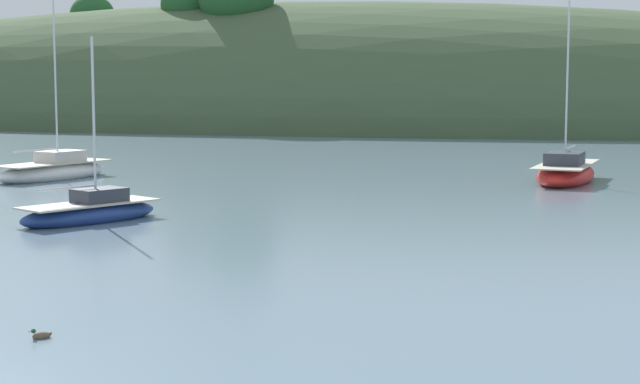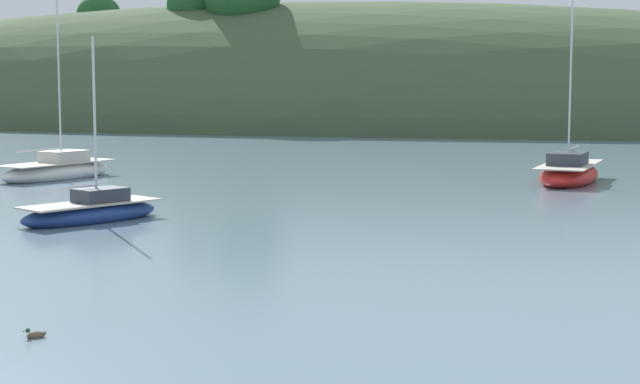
{
  "view_description": "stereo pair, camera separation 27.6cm",
  "coord_description": "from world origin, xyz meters",
  "px_view_note": "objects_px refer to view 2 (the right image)",
  "views": [
    {
      "loc": [
        9.15,
        -11.0,
        4.82
      ],
      "look_at": [
        0.0,
        20.0,
        1.2
      ],
      "focal_mm": 56.77,
      "sensor_mm": 36.0,
      "label": 1
    },
    {
      "loc": [
        9.42,
        -10.92,
        4.82
      ],
      "look_at": [
        0.0,
        20.0,
        1.2
      ],
      "focal_mm": 56.77,
      "sensor_mm": 36.0,
      "label": 2
    }
  ],
  "objects_px": {
    "sailboat_cream_ketch": "(91,212)",
    "sailboat_yellow_far": "(569,173)",
    "sailboat_teal_outer": "(57,170)",
    "duck_lone_left": "(35,335)"
  },
  "relations": [
    {
      "from": "duck_lone_left",
      "to": "sailboat_cream_ketch",
      "type": "bearing_deg",
      "value": 115.88
    },
    {
      "from": "sailboat_cream_ketch",
      "to": "duck_lone_left",
      "type": "distance_m",
      "value": 15.8
    },
    {
      "from": "sailboat_teal_outer",
      "to": "sailboat_cream_ketch",
      "type": "height_order",
      "value": "sailboat_teal_outer"
    },
    {
      "from": "sailboat_yellow_far",
      "to": "sailboat_teal_outer",
      "type": "bearing_deg",
      "value": -167.17
    },
    {
      "from": "sailboat_yellow_far",
      "to": "sailboat_cream_ketch",
      "type": "bearing_deg",
      "value": -129.24
    },
    {
      "from": "sailboat_cream_ketch",
      "to": "sailboat_yellow_far",
      "type": "relative_size",
      "value": 0.63
    },
    {
      "from": "sailboat_yellow_far",
      "to": "duck_lone_left",
      "type": "distance_m",
      "value": 33.31
    },
    {
      "from": "sailboat_teal_outer",
      "to": "sailboat_cream_ketch",
      "type": "relative_size",
      "value": 1.4
    },
    {
      "from": "sailboat_teal_outer",
      "to": "sailboat_cream_ketch",
      "type": "distance_m",
      "value": 15.62
    },
    {
      "from": "sailboat_teal_outer",
      "to": "sailboat_yellow_far",
      "type": "height_order",
      "value": "sailboat_yellow_far"
    }
  ]
}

